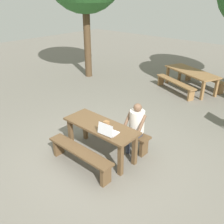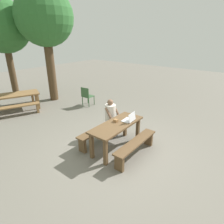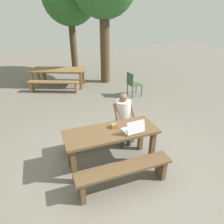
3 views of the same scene
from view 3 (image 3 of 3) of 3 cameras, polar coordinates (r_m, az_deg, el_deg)
name	(u,v)px [view 3 (image 3 of 3)]	position (r m, az deg, el deg)	size (l,w,h in m)	color
ground_plane	(111,164)	(4.08, -0.22, -14.81)	(30.00, 30.00, 0.00)	slate
picnic_table_front	(111,137)	(3.69, -0.23, -7.30)	(1.73, 0.67, 0.78)	brown
bench_near	(124,172)	(3.42, 3.61, -17.07)	(1.66, 0.30, 0.45)	brown
bench_far	(101,133)	(4.36, -3.12, -6.28)	(1.66, 0.30, 0.45)	brown
laptop	(133,129)	(3.58, 6.27, -4.87)	(0.38, 0.32, 0.25)	silver
small_pouch	(114,126)	(3.69, 0.47, -4.02)	(0.11, 0.11, 0.08)	olive
person_seated	(123,115)	(4.29, 3.37, -0.88)	(0.45, 0.43, 1.22)	#333847
plastic_chair	(133,84)	(7.15, 6.10, 8.22)	(0.47, 0.47, 0.87)	#335933
picnic_table_mid	(58,71)	(8.40, -15.49, 11.33)	(2.29, 1.60, 0.72)	olive
bench_mid_south	(54,84)	(7.84, -16.67, 7.85)	(1.89, 1.02, 0.43)	olive
bench_mid_north	(63,74)	(9.13, -14.01, 10.73)	(1.89, 1.02, 0.43)	olive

